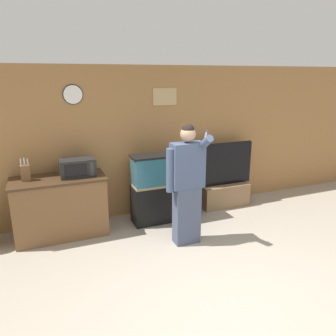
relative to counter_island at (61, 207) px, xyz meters
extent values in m
plane|color=gray|center=(1.63, -2.35, -0.47)|extent=(18.00, 18.00, 0.00)
cube|color=olive|center=(1.63, 0.42, 0.83)|extent=(10.00, 0.06, 2.60)
cube|color=tan|center=(1.89, 0.38, 1.60)|extent=(0.43, 0.02, 0.29)
cylinder|color=white|center=(0.36, 0.38, 1.67)|extent=(0.28, 0.03, 0.28)
cylinder|color=black|center=(0.36, 0.38, 1.67)|extent=(0.31, 0.01, 0.31)
cube|color=brown|center=(0.00, 0.00, -0.02)|extent=(1.35, 0.62, 0.91)
cube|color=#3D2A19|center=(0.00, 0.00, 0.45)|extent=(1.39, 0.66, 0.03)
cube|color=black|center=(0.30, 0.00, 0.60)|extent=(0.53, 0.33, 0.27)
cube|color=black|center=(0.26, -0.16, 0.60)|extent=(0.33, 0.01, 0.19)
cube|color=#2D2D33|center=(0.49, -0.16, 0.60)|extent=(0.05, 0.01, 0.22)
cube|color=brown|center=(-0.44, 0.04, 0.59)|extent=(0.13, 0.09, 0.23)
cylinder|color=#B7B7BC|center=(-0.48, 0.05, 0.74)|extent=(0.02, 0.02, 0.08)
cylinder|color=#B7B7BC|center=(-0.44, 0.05, 0.74)|extent=(0.02, 0.02, 0.08)
cylinder|color=#B7B7BC|center=(-0.39, 0.05, 0.75)|extent=(0.02, 0.02, 0.09)
cylinder|color=#B7B7BC|center=(-0.48, 0.09, 0.75)|extent=(0.02, 0.02, 0.09)
cylinder|color=#B7B7BC|center=(-0.44, 0.09, 0.75)|extent=(0.02, 0.02, 0.10)
cube|color=black|center=(1.67, -0.08, -0.15)|extent=(1.07, 0.38, 0.65)
cube|color=#937F5B|center=(1.67, -0.08, 0.19)|extent=(1.04, 0.37, 0.04)
cube|color=#285B70|center=(1.67, -0.08, 0.44)|extent=(1.03, 0.37, 0.51)
cube|color=black|center=(1.67, -0.08, 0.69)|extent=(1.07, 0.38, 0.03)
cube|color=brown|center=(2.99, 0.10, -0.26)|extent=(0.94, 0.40, 0.43)
cube|color=black|center=(2.99, 0.10, 0.35)|extent=(1.11, 0.05, 0.79)
cube|color=black|center=(2.99, 0.13, 0.35)|extent=(1.14, 0.01, 0.82)
cube|color=#424C66|center=(1.71, -0.94, -0.04)|extent=(0.38, 0.21, 0.87)
cube|color=#3D4C6B|center=(1.71, -0.94, 0.73)|extent=(0.47, 0.23, 0.66)
sphere|color=tan|center=(1.71, -0.94, 1.18)|extent=(0.22, 0.22, 0.22)
sphere|color=black|center=(1.71, -0.94, 1.24)|extent=(0.18, 0.18, 0.18)
cylinder|color=#3D4C6B|center=(1.45, -0.94, 0.68)|extent=(0.12, 0.12, 0.62)
cylinder|color=#3D4C6B|center=(1.90, -1.08, 1.06)|extent=(0.11, 0.34, 0.29)
cylinder|color=white|center=(1.90, -1.10, 1.16)|extent=(0.02, 0.06, 0.11)
cylinder|color=#2856B2|center=(1.90, -1.12, 1.22)|extent=(0.02, 0.03, 0.05)
camera|label=1|loc=(-0.22, -4.98, 1.97)|focal=35.00mm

